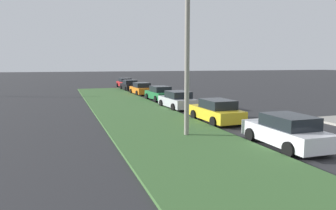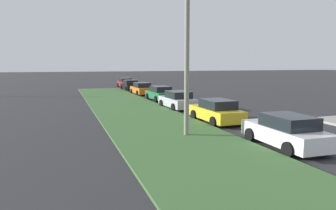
{
  "view_description": "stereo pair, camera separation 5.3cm",
  "coord_description": "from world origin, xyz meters",
  "px_view_note": "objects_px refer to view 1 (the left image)",
  "views": [
    {
      "loc": [
        -5.85,
        12.47,
        3.67
      ],
      "look_at": [
        12.16,
        6.17,
        1.11
      ],
      "focal_mm": 32.68,
      "sensor_mm": 36.0,
      "label": 1
    },
    {
      "loc": [
        -5.87,
        12.42,
        3.67
      ],
      "look_at": [
        12.16,
        6.17,
        1.11
      ],
      "focal_mm": 32.68,
      "sensor_mm": 36.0,
      "label": 2
    }
  ],
  "objects_px": {
    "parked_car_green": "(160,94)",
    "parked_car_black": "(130,85)",
    "parked_car_yellow": "(216,111)",
    "parked_car_silver": "(177,100)",
    "parked_car_orange": "(141,89)",
    "streetlight": "(193,49)",
    "parked_car_white": "(286,131)",
    "parked_car_red": "(125,83)"
  },
  "relations": [
    {
      "from": "parked_car_white",
      "to": "parked_car_yellow",
      "type": "xyz_separation_m",
      "value": [
        6.23,
        0.13,
        0.0
      ]
    },
    {
      "from": "parked_car_yellow",
      "to": "parked_car_orange",
      "type": "height_order",
      "value": "same"
    },
    {
      "from": "parked_car_green",
      "to": "parked_car_black",
      "type": "bearing_deg",
      "value": -1.2
    },
    {
      "from": "parked_car_silver",
      "to": "parked_car_green",
      "type": "relative_size",
      "value": 1.0
    },
    {
      "from": "parked_car_green",
      "to": "parked_car_orange",
      "type": "bearing_deg",
      "value": 0.0
    },
    {
      "from": "parked_car_orange",
      "to": "streetlight",
      "type": "height_order",
      "value": "streetlight"
    },
    {
      "from": "parked_car_white",
      "to": "parked_car_orange",
      "type": "distance_m",
      "value": 24.92
    },
    {
      "from": "parked_car_green",
      "to": "parked_car_orange",
      "type": "relative_size",
      "value": 1.0
    },
    {
      "from": "parked_car_silver",
      "to": "parked_car_green",
      "type": "xyz_separation_m",
      "value": [
        5.95,
        -0.37,
        0.0
      ]
    },
    {
      "from": "parked_car_black",
      "to": "parked_car_yellow",
      "type": "bearing_deg",
      "value": 178.12
    },
    {
      "from": "parked_car_silver",
      "to": "streetlight",
      "type": "bearing_deg",
      "value": 161.31
    },
    {
      "from": "parked_car_black",
      "to": "streetlight",
      "type": "distance_m",
      "value": 28.5
    },
    {
      "from": "parked_car_green",
      "to": "parked_car_orange",
      "type": "height_order",
      "value": "same"
    },
    {
      "from": "parked_car_silver",
      "to": "parked_car_green",
      "type": "bearing_deg",
      "value": -5.79
    },
    {
      "from": "parked_car_orange",
      "to": "streetlight",
      "type": "bearing_deg",
      "value": 170.44
    },
    {
      "from": "parked_car_silver",
      "to": "parked_car_black",
      "type": "xyz_separation_m",
      "value": [
        18.79,
        -0.03,
        0.0
      ]
    },
    {
      "from": "parked_car_white",
      "to": "parked_car_green",
      "type": "relative_size",
      "value": 0.99
    },
    {
      "from": "parked_car_orange",
      "to": "parked_car_red",
      "type": "height_order",
      "value": "same"
    },
    {
      "from": "parked_car_red",
      "to": "streetlight",
      "type": "xyz_separation_m",
      "value": [
        -34.03,
        3.31,
        3.67
      ]
    },
    {
      "from": "parked_car_orange",
      "to": "parked_car_black",
      "type": "bearing_deg",
      "value": -1.8
    },
    {
      "from": "parked_car_yellow",
      "to": "parked_car_black",
      "type": "xyz_separation_m",
      "value": [
        25.17,
        0.14,
        0.0
      ]
    },
    {
      "from": "parked_car_orange",
      "to": "parked_car_black",
      "type": "distance_m",
      "value": 6.47
    },
    {
      "from": "parked_car_green",
      "to": "streetlight",
      "type": "distance_m",
      "value": 16.03
    },
    {
      "from": "parked_car_yellow",
      "to": "parked_car_silver",
      "type": "xyz_separation_m",
      "value": [
        6.38,
        0.18,
        0.0
      ]
    },
    {
      "from": "parked_car_green",
      "to": "parked_car_red",
      "type": "distance_m",
      "value": 18.75
    },
    {
      "from": "parked_car_white",
      "to": "parked_car_orange",
      "type": "height_order",
      "value": "same"
    },
    {
      "from": "parked_car_white",
      "to": "parked_car_black",
      "type": "height_order",
      "value": "same"
    },
    {
      "from": "parked_car_green",
      "to": "parked_car_orange",
      "type": "xyz_separation_m",
      "value": [
        6.36,
        0.3,
        0.0
      ]
    },
    {
      "from": "parked_car_silver",
      "to": "parked_car_green",
      "type": "distance_m",
      "value": 5.96
    },
    {
      "from": "parked_car_orange",
      "to": "parked_car_black",
      "type": "xyz_separation_m",
      "value": [
        6.47,
        0.04,
        0.0
      ]
    },
    {
      "from": "streetlight",
      "to": "parked_car_yellow",
      "type": "bearing_deg",
      "value": -44.82
    },
    {
      "from": "parked_car_yellow",
      "to": "parked_car_black",
      "type": "relative_size",
      "value": 0.99
    },
    {
      "from": "parked_car_green",
      "to": "parked_car_black",
      "type": "distance_m",
      "value": 12.84
    },
    {
      "from": "parked_car_black",
      "to": "parked_car_white",
      "type": "bearing_deg",
      "value": 178.29
    },
    {
      "from": "parked_car_yellow",
      "to": "parked_car_silver",
      "type": "distance_m",
      "value": 6.39
    },
    {
      "from": "parked_car_white",
      "to": "parked_car_green",
      "type": "height_order",
      "value": "same"
    },
    {
      "from": "parked_car_orange",
      "to": "parked_car_red",
      "type": "bearing_deg",
      "value": -4.33
    },
    {
      "from": "parked_car_yellow",
      "to": "parked_car_green",
      "type": "bearing_deg",
      "value": -1.92
    },
    {
      "from": "parked_car_green",
      "to": "parked_car_black",
      "type": "height_order",
      "value": "same"
    },
    {
      "from": "parked_car_silver",
      "to": "streetlight",
      "type": "height_order",
      "value": "streetlight"
    },
    {
      "from": "parked_car_red",
      "to": "streetlight",
      "type": "height_order",
      "value": "streetlight"
    },
    {
      "from": "parked_car_silver",
      "to": "parked_car_orange",
      "type": "relative_size",
      "value": 1.0
    }
  ]
}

